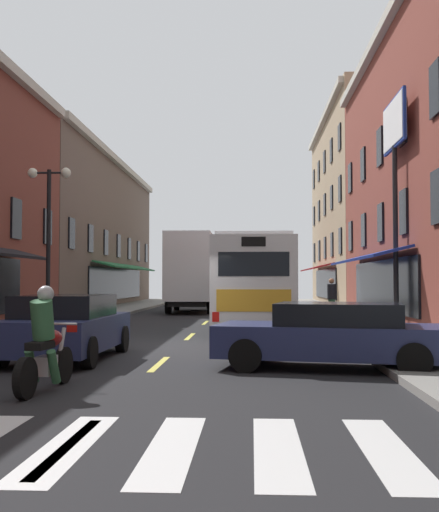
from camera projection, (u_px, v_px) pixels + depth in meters
ground_plane at (179, 348)px, 16.53m from camera, size 34.80×80.00×0.10m
lane_centre_dashes at (178, 347)px, 16.28m from camera, size 0.14×73.90×0.01m
crosswalk_near at (68, 446)px, 6.55m from camera, size 7.10×2.80×0.01m
sidewalk_right at (405, 345)px, 16.23m from camera, size 3.00×80.00×0.14m
billboard_sign at (395, 149)px, 22.37m from camera, size 0.40×3.14×8.13m
transit_bus at (256, 282)px, 23.98m from camera, size 2.79×11.98×3.23m
box_truck at (192, 273)px, 34.63m from camera, size 2.55×7.15×4.28m
sedan_near at (67, 326)px, 13.85m from camera, size 2.08×4.37×1.43m
sedan_mid at (333, 335)px, 12.35m from camera, size 4.73×2.67×1.30m
sedan_far at (209, 295)px, 45.16m from camera, size 1.97×4.26×1.42m
motorcycle_rider at (45, 346)px, 9.83m from camera, size 0.63×2.07×1.66m
pedestrian_mid at (332, 298)px, 26.43m from camera, size 0.36×0.36×1.71m
street_lamp_twin at (48, 240)px, 20.24m from camera, size 1.42×0.32×5.27m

